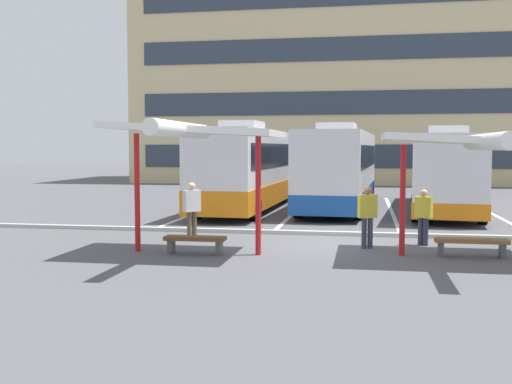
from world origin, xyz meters
TOP-DOWN VIEW (x-y plane):
  - ground_plane at (0.00, 0.00)m, footprint 160.00×160.00m
  - terminal_building at (0.03, 32.91)m, footprint 33.30×12.06m
  - coach_bus_0 at (-4.05, 9.35)m, footprint 2.86×11.61m
  - coach_bus_1 at (-0.22, 10.39)m, footprint 3.18×11.84m
  - coach_bus_2 at (4.25, 10.28)m, footprint 3.72×12.64m
  - lane_stripe_0 at (-5.95, 9.31)m, footprint 0.16×14.00m
  - lane_stripe_1 at (-1.98, 9.31)m, footprint 0.16×14.00m
  - lane_stripe_2 at (1.98, 9.31)m, footprint 0.16×14.00m
  - lane_stripe_3 at (5.95, 9.31)m, footprint 0.16×14.00m
  - waiting_shelter_0 at (-3.32, -2.11)m, footprint 4.16×4.78m
  - bench_0 at (-3.32, -2.01)m, footprint 1.55×0.43m
  - waiting_shelter_1 at (3.44, -1.56)m, footprint 4.32×5.41m
  - bench_1 at (3.44, -1.21)m, footprint 1.75×0.45m
  - platform_kerb at (0.00, 1.91)m, footprint 44.00×0.24m
  - waiting_passenger_0 at (0.93, -0.36)m, footprint 0.52×0.37m
  - waiting_passenger_1 at (2.44, 0.41)m, footprint 0.49×0.43m
  - waiting_passenger_2 at (-4.06, 0.26)m, footprint 0.50×0.50m

SIDE VIEW (x-z plane):
  - ground_plane at x=0.00m, z-range 0.00..0.00m
  - lane_stripe_0 at x=-5.95m, z-range 0.00..0.01m
  - lane_stripe_1 at x=-1.98m, z-range 0.00..0.01m
  - lane_stripe_2 at x=1.98m, z-range 0.00..0.01m
  - lane_stripe_3 at x=5.95m, z-range 0.00..0.01m
  - platform_kerb at x=0.00m, z-range 0.00..0.12m
  - bench_0 at x=-3.32m, z-range 0.11..0.56m
  - bench_1 at x=3.44m, z-range 0.11..0.56m
  - waiting_passenger_1 at x=2.44m, z-range 0.10..1.64m
  - waiting_passenger_0 at x=0.93m, z-range 0.13..1.78m
  - waiting_passenger_2 at x=-4.06m, z-range 0.13..1.80m
  - coach_bus_2 at x=4.25m, z-range -0.11..3.41m
  - coach_bus_1 at x=-0.22m, z-range -0.13..3.55m
  - coach_bus_0 at x=-4.05m, z-range -0.15..3.60m
  - waiting_shelter_1 at x=3.44m, z-range 1.26..4.28m
  - waiting_shelter_0 at x=-3.32m, z-range 1.38..4.68m
  - terminal_building at x=0.03m, z-range -1.36..20.21m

